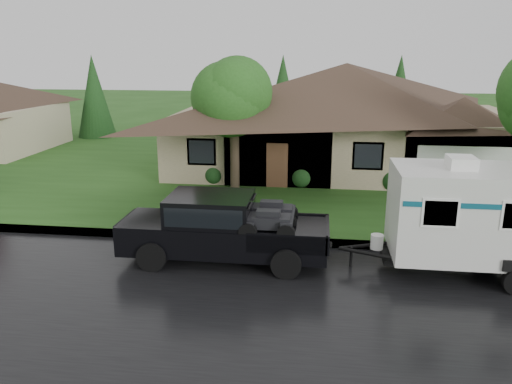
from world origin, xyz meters
TOP-DOWN VIEW (x-y plane):
  - ground at (0.00, 0.00)m, footprint 140.00×140.00m
  - road at (0.00, -2.00)m, footprint 140.00×8.00m
  - curb at (0.00, 2.25)m, footprint 140.00×0.50m
  - lawn at (0.00, 15.00)m, footprint 140.00×26.00m
  - house_main at (2.29, 13.84)m, footprint 19.44×10.80m
  - tree_left_green at (-3.14, 8.39)m, footprint 3.72×3.72m
  - shrub_row at (2.00, 9.30)m, footprint 13.60×1.00m
  - pickup_truck at (-2.26, 0.58)m, footprint 6.32×2.40m

SIDE VIEW (x-z plane):
  - ground at x=0.00m, z-range 0.00..0.00m
  - road at x=0.00m, z-range 0.00..0.01m
  - curb at x=0.00m, z-range 0.00..0.15m
  - lawn at x=0.00m, z-range 0.00..0.15m
  - shrub_row at x=2.00m, z-range 0.15..1.15m
  - pickup_truck at x=-2.26m, z-range 0.08..2.18m
  - house_main at x=2.29m, z-range 0.14..7.04m
  - tree_left_green at x=-3.14m, z-range 1.34..7.49m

